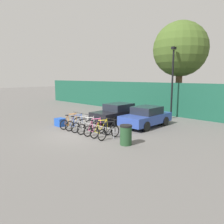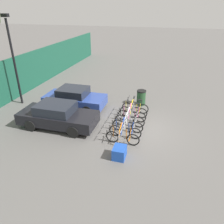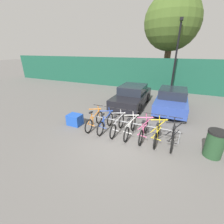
{
  "view_description": "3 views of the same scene",
  "coord_description": "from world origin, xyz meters",
  "px_view_note": "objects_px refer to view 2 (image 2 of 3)",
  "views": [
    {
      "loc": [
        10.33,
        -7.87,
        3.45
      ],
      "look_at": [
        1.29,
        1.5,
        1.33
      ],
      "focal_mm": 35.0,
      "sensor_mm": 36.0,
      "label": 1
    },
    {
      "loc": [
        -10.57,
        -1.37,
        6.3
      ],
      "look_at": [
        0.23,
        1.58,
        0.74
      ],
      "focal_mm": 35.0,
      "sensor_mm": 36.0,
      "label": 2
    },
    {
      "loc": [
        1.81,
        -5.21,
        3.61
      ],
      "look_at": [
        -1.06,
        1.34,
        0.63
      ],
      "focal_mm": 24.0,
      "sensor_mm": 36.0,
      "label": 3
    }
  ],
  "objects_px": {
    "bicycle_silver": "(128,125)",
    "car_black": "(58,115)",
    "bicycle_white": "(130,120)",
    "bicycle_pink": "(132,116)",
    "bike_rack": "(127,118)",
    "cargo_crate": "(119,153)",
    "lamp_post": "(13,57)",
    "bicycle_blue": "(125,131)",
    "bicycle_yellow": "(133,111)",
    "bicycle_black": "(135,107)",
    "trash_bin": "(141,97)",
    "bicycle_orange": "(123,137)",
    "car_blue": "(75,98)"
  },
  "relations": [
    {
      "from": "trash_bin",
      "to": "car_black",
      "type": "bearing_deg",
      "value": 136.31
    },
    {
      "from": "bicycle_blue",
      "to": "trash_bin",
      "type": "xyz_separation_m",
      "value": [
        4.41,
        -0.17,
        0.14
      ]
    },
    {
      "from": "bicycle_silver",
      "to": "lamp_post",
      "type": "bearing_deg",
      "value": 78.73
    },
    {
      "from": "bicycle_silver",
      "to": "car_black",
      "type": "distance_m",
      "value": 3.95
    },
    {
      "from": "bike_rack",
      "to": "cargo_crate",
      "type": "xyz_separation_m",
      "value": [
        -2.92,
        -0.26,
        -0.22
      ]
    },
    {
      "from": "bicycle_silver",
      "to": "bicycle_white",
      "type": "bearing_deg",
      "value": 1.56
    },
    {
      "from": "bicycle_pink",
      "to": "bicycle_yellow",
      "type": "xyz_separation_m",
      "value": [
        0.57,
        0.0,
        0.0
      ]
    },
    {
      "from": "lamp_post",
      "to": "trash_bin",
      "type": "xyz_separation_m",
      "value": [
        1.98,
        -8.14,
        -2.73
      ]
    },
    {
      "from": "cargo_crate",
      "to": "bicycle_silver",
      "type": "bearing_deg",
      "value": 2.63
    },
    {
      "from": "bike_rack",
      "to": "car_black",
      "type": "bearing_deg",
      "value": 105.77
    },
    {
      "from": "bicycle_orange",
      "to": "lamp_post",
      "type": "distance_m",
      "value": 9.0
    },
    {
      "from": "bike_rack",
      "to": "lamp_post",
      "type": "relative_size",
      "value": 0.72
    },
    {
      "from": "bicycle_orange",
      "to": "bicycle_black",
      "type": "relative_size",
      "value": 1.0
    },
    {
      "from": "bicycle_white",
      "to": "bicycle_pink",
      "type": "distance_m",
      "value": 0.61
    },
    {
      "from": "bicycle_blue",
      "to": "bicycle_pink",
      "type": "bearing_deg",
      "value": -0.99
    },
    {
      "from": "bicycle_yellow",
      "to": "bicycle_black",
      "type": "xyz_separation_m",
      "value": [
        0.61,
        0.0,
        0.0
      ]
    },
    {
      "from": "bicycle_silver",
      "to": "trash_bin",
      "type": "distance_m",
      "value": 3.8
    },
    {
      "from": "bicycle_orange",
      "to": "bicycle_silver",
      "type": "relative_size",
      "value": 1.0
    },
    {
      "from": "bicycle_pink",
      "to": "bicycle_yellow",
      "type": "bearing_deg",
      "value": -0.68
    },
    {
      "from": "bicycle_white",
      "to": "bicycle_pink",
      "type": "height_order",
      "value": "same"
    },
    {
      "from": "bicycle_black",
      "to": "lamp_post",
      "type": "distance_m",
      "value": 8.5
    },
    {
      "from": "bicycle_white",
      "to": "car_blue",
      "type": "xyz_separation_m",
      "value": [
        1.47,
        4.02,
        0.31
      ]
    },
    {
      "from": "bicycle_orange",
      "to": "bicycle_blue",
      "type": "bearing_deg",
      "value": -1.15
    },
    {
      "from": "car_black",
      "to": "cargo_crate",
      "type": "bearing_deg",
      "value": -114.79
    },
    {
      "from": "bicycle_blue",
      "to": "car_blue",
      "type": "relative_size",
      "value": 0.43
    },
    {
      "from": "bicycle_blue",
      "to": "cargo_crate",
      "type": "bearing_deg",
      "value": -177.42
    },
    {
      "from": "bicycle_silver",
      "to": "bicycle_black",
      "type": "relative_size",
      "value": 1.0
    },
    {
      "from": "bicycle_blue",
      "to": "car_black",
      "type": "distance_m",
      "value": 3.92
    },
    {
      "from": "bicycle_blue",
      "to": "bicycle_black",
      "type": "distance_m",
      "value": 3.02
    },
    {
      "from": "bicycle_silver",
      "to": "bicycle_orange",
      "type": "bearing_deg",
      "value": -178.44
    },
    {
      "from": "bicycle_blue",
      "to": "bicycle_silver",
      "type": "xyz_separation_m",
      "value": [
        0.61,
        0.0,
        0.0
      ]
    },
    {
      "from": "bicycle_orange",
      "to": "bicycle_white",
      "type": "bearing_deg",
      "value": -1.15
    },
    {
      "from": "bicycle_blue",
      "to": "trash_bin",
      "type": "distance_m",
      "value": 4.41
    },
    {
      "from": "cargo_crate",
      "to": "bike_rack",
      "type": "bearing_deg",
      "value": 5.01
    },
    {
      "from": "bike_rack",
      "to": "bicycle_silver",
      "type": "relative_size",
      "value": 2.44
    },
    {
      "from": "bicycle_silver",
      "to": "lamp_post",
      "type": "relative_size",
      "value": 0.29
    },
    {
      "from": "bicycle_orange",
      "to": "trash_bin",
      "type": "distance_m",
      "value": 5.03
    },
    {
      "from": "bicycle_orange",
      "to": "cargo_crate",
      "type": "distance_m",
      "value": 1.11
    },
    {
      "from": "bicycle_white",
      "to": "car_blue",
      "type": "height_order",
      "value": "car_blue"
    },
    {
      "from": "bicycle_orange",
      "to": "cargo_crate",
      "type": "relative_size",
      "value": 2.44
    },
    {
      "from": "bicycle_blue",
      "to": "bicycle_yellow",
      "type": "distance_m",
      "value": 2.4
    },
    {
      "from": "car_black",
      "to": "lamp_post",
      "type": "relative_size",
      "value": 0.75
    },
    {
      "from": "lamp_post",
      "to": "bicycle_black",
      "type": "bearing_deg",
      "value": -85.75
    },
    {
      "from": "bike_rack",
      "to": "bicycle_black",
      "type": "height_order",
      "value": "bicycle_black"
    },
    {
      "from": "bicycle_blue",
      "to": "car_black",
      "type": "xyz_separation_m",
      "value": [
        0.14,
        3.91,
        0.31
      ]
    },
    {
      "from": "bicycle_pink",
      "to": "cargo_crate",
      "type": "bearing_deg",
      "value": -178.96
    },
    {
      "from": "bicycle_blue",
      "to": "bicycle_silver",
      "type": "relative_size",
      "value": 1.0
    },
    {
      "from": "car_black",
      "to": "bicycle_blue",
      "type": "bearing_deg",
      "value": -92.07
    },
    {
      "from": "bicycle_silver",
      "to": "bicycle_pink",
      "type": "height_order",
      "value": "same"
    },
    {
      "from": "bicycle_black",
      "to": "bicycle_silver",
      "type": "bearing_deg",
      "value": -177.13
    }
  ]
}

